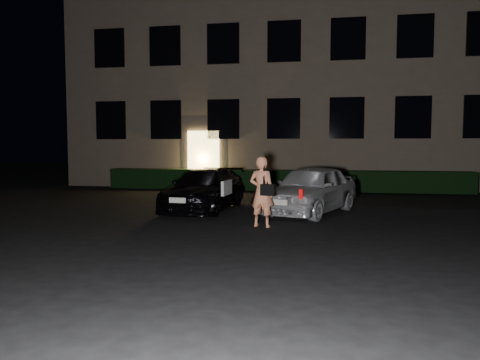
# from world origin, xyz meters

# --- Properties ---
(ground) EXTENTS (80.00, 80.00, 0.00)m
(ground) POSITION_xyz_m (0.00, 0.00, 0.00)
(ground) COLOR black
(ground) RESTS_ON ground
(building) EXTENTS (20.00, 8.11, 12.00)m
(building) POSITION_xyz_m (-0.00, 14.99, 6.00)
(building) COLOR #6A5A4B
(building) RESTS_ON ground
(hedge) EXTENTS (15.00, 0.70, 0.85)m
(hedge) POSITION_xyz_m (0.00, 10.50, 0.42)
(hedge) COLOR black
(hedge) RESTS_ON ground
(sedan) EXTENTS (1.92, 4.23, 1.18)m
(sedan) POSITION_xyz_m (-1.72, 4.30, 0.59)
(sedan) COLOR black
(sedan) RESTS_ON ground
(hatch) EXTENTS (2.91, 4.24, 1.34)m
(hatch) POSITION_xyz_m (1.36, 4.11, 0.67)
(hatch) COLOR silver
(hatch) RESTS_ON ground
(man) EXTENTS (0.69, 0.54, 1.63)m
(man) POSITION_xyz_m (0.32, 1.72, 0.82)
(man) COLOR #FF9569
(man) RESTS_ON ground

